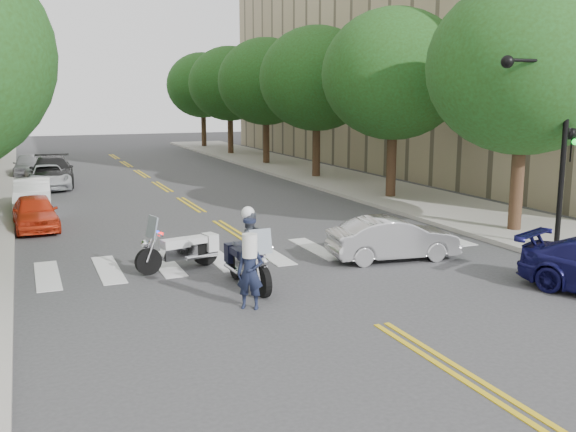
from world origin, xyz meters
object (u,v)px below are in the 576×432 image
motorcycle_police (247,251)px  convertible (393,239)px  officer_standing (250,273)px  motorcycle_parked (185,249)px

motorcycle_police → convertible: motorcycle_police is taller
motorcycle_police → convertible: bearing=-171.9°
motorcycle_police → officer_standing: (-0.50, -1.62, -0.08)m
convertible → motorcycle_parked: bearing=84.3°
motorcycle_parked → convertible: size_ratio=0.64×
motorcycle_police → motorcycle_parked: bearing=-67.2°
motorcycle_parked → convertible: (5.75, -1.34, 0.07)m
officer_standing → convertible: 5.78m
motorcycle_parked → officer_standing: bearing=174.8°
officer_standing → convertible: (5.21, 2.50, -0.20)m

